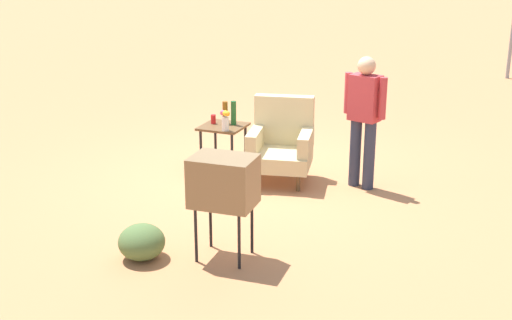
% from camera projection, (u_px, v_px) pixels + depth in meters
% --- Properties ---
extents(ground_plane, '(60.00, 60.00, 0.00)m').
position_uv_depth(ground_plane, '(260.00, 178.00, 8.82)').
color(ground_plane, '#C17A4C').
extents(armchair, '(0.90, 0.92, 1.06)m').
position_uv_depth(armchair, '(282.00, 143.00, 8.60)').
color(armchair, brown).
rests_on(armchair, ground).
extents(side_table, '(0.56, 0.56, 0.62)m').
position_uv_depth(side_table, '(223.00, 132.00, 8.97)').
color(side_table, black).
rests_on(side_table, ground).
extents(tv_on_stand, '(0.62, 0.48, 1.03)m').
position_uv_depth(tv_on_stand, '(224.00, 182.00, 6.39)').
color(tv_on_stand, black).
rests_on(tv_on_stand, ground).
extents(person_standing, '(0.55, 0.32, 1.64)m').
position_uv_depth(person_standing, '(364.00, 114.00, 8.22)').
color(person_standing, '#2D3347').
rests_on(person_standing, ground).
extents(soda_can_red, '(0.07, 0.07, 0.12)m').
position_uv_depth(soda_can_red, '(213.00, 119.00, 9.01)').
color(soda_can_red, red).
rests_on(soda_can_red, side_table).
extents(bottle_tall_amber, '(0.07, 0.07, 0.30)m').
position_uv_depth(bottle_tall_amber, '(225.00, 113.00, 8.98)').
color(bottle_tall_amber, brown).
rests_on(bottle_tall_amber, side_table).
extents(bottle_wine_green, '(0.07, 0.07, 0.32)m').
position_uv_depth(bottle_wine_green, '(234.00, 113.00, 8.92)').
color(bottle_wine_green, '#1E5623').
rests_on(bottle_wine_green, side_table).
extents(flower_vase, '(0.15, 0.10, 0.27)m').
position_uv_depth(flower_vase, '(225.00, 119.00, 8.65)').
color(flower_vase, silver).
rests_on(flower_vase, side_table).
extents(shrub_near, '(0.46, 0.46, 0.35)m').
position_uv_depth(shrub_near, '(142.00, 242.00, 6.55)').
color(shrub_near, '#516B38').
rests_on(shrub_near, ground).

